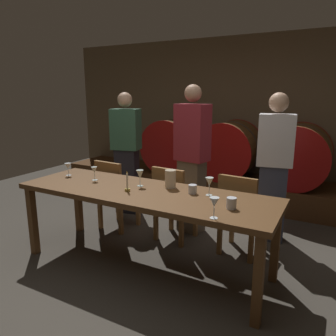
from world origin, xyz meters
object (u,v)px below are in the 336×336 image
at_px(chair_right, 240,211).
at_px(cup_left, 193,189).
at_px(wine_glass_far_left, 68,166).
at_px(wine_barrel_center, 229,150).
at_px(wine_barrel_right, 298,155).
at_px(wine_glass_center, 140,175).
at_px(pitcher, 170,179).
at_px(cup_right, 231,203).
at_px(guest_right, 274,167).
at_px(chair_center, 173,200).
at_px(wine_glass_far_right, 214,203).
at_px(wine_barrel_left, 175,145).
at_px(candle_center, 127,186).
at_px(chair_left, 115,192).
at_px(guest_left, 126,153).
at_px(wine_glass_left, 94,171).
at_px(wine_glass_right, 209,182).
at_px(guest_center, 192,159).
at_px(dining_table, 144,198).

xyz_separation_m(chair_right, cup_left, (-0.31, -0.51, 0.33)).
bearing_deg(wine_glass_far_left, wine_barrel_center, 64.12).
relative_size(wine_barrel_right, wine_glass_center, 5.49).
xyz_separation_m(pitcher, cup_right, (0.70, -0.29, -0.04)).
xyz_separation_m(guest_right, cup_right, (-0.09, -1.28, -0.04)).
height_order(chair_center, guest_right, guest_right).
bearing_deg(wine_glass_center, wine_glass_far_right, -25.66).
distance_m(pitcher, cup_left, 0.28).
distance_m(wine_barrel_left, wine_glass_center, 2.41).
relative_size(chair_center, candle_center, 4.47).
relative_size(wine_glass_center, cup_right, 1.79).
distance_m(wine_glass_far_left, cup_right, 1.93).
bearing_deg(cup_right, chair_left, 158.42).
distance_m(chair_right, guest_left, 1.88).
bearing_deg(wine_glass_left, wine_glass_right, 4.08).
distance_m(wine_barrel_left, guest_left, 1.24).
bearing_deg(wine_glass_right, cup_left, -173.66).
bearing_deg(wine_barrel_right, cup_left, -105.86).
distance_m(wine_barrel_left, chair_left, 1.83).
xyz_separation_m(candle_center, wine_glass_center, (0.01, 0.20, 0.06)).
bearing_deg(wine_barrel_left, chair_center, -63.65).
bearing_deg(wine_glass_far_left, guest_center, 39.53).
bearing_deg(chair_center, wine_glass_left, 45.59).
relative_size(wine_glass_far_left, wine_glass_left, 0.97).
xyz_separation_m(wine_glass_left, wine_glass_far_right, (1.48, -0.40, 0.01)).
bearing_deg(cup_left, wine_barrel_center, 99.32).
bearing_deg(wine_glass_far_right, wine_barrel_right, 84.62).
distance_m(wine_barrel_right, chair_left, 2.63).
bearing_deg(wine_glass_far_left, wine_barrel_right, 47.30).
bearing_deg(wine_barrel_left, dining_table, -69.63).
distance_m(wine_glass_right, cup_right, 0.37).
bearing_deg(chair_left, dining_table, 148.56).
distance_m(guest_center, wine_glass_far_right, 1.54).
distance_m(chair_right, wine_glass_left, 1.57).
distance_m(guest_right, wine_glass_far_right, 1.54).
bearing_deg(wine_glass_right, candle_center, -161.39).
distance_m(guest_center, candle_center, 1.10).
relative_size(chair_right, cup_left, 10.74).
distance_m(dining_table, wine_glass_right, 0.65).
xyz_separation_m(dining_table, chair_left, (-0.80, 0.59, -0.22)).
bearing_deg(wine_glass_left, dining_table, -5.97).
xyz_separation_m(wine_barrel_center, wine_glass_left, (-0.73, -2.32, 0.08)).
relative_size(chair_left, wine_glass_far_left, 6.25).
bearing_deg(pitcher, guest_right, 51.53).
distance_m(wine_glass_center, cup_right, 1.01).
distance_m(wine_barrel_left, cup_right, 3.03).
xyz_separation_m(chair_left, chair_center, (0.79, 0.05, 0.00)).
bearing_deg(wine_glass_center, chair_center, 79.52).
height_order(wine_barrel_center, chair_center, wine_barrel_center).
height_order(guest_right, wine_glass_far_right, guest_right).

